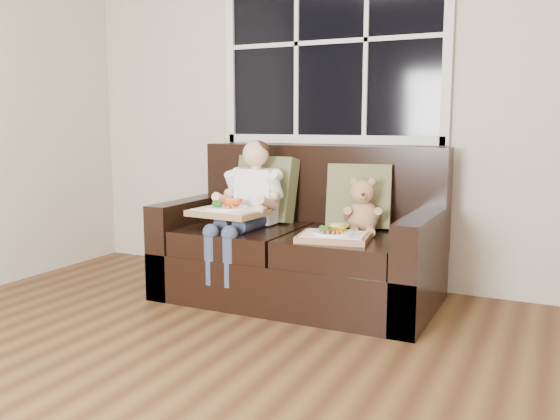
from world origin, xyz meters
The scene contains 8 objects.
window_back centered at (-0.28, 2.48, 1.65)m, with size 1.62×0.04×1.37m.
loveseat centered at (-0.28, 2.02, 0.31)m, with size 1.70×0.92×0.96m.
pillow_left centered at (-0.62, 2.17, 0.67)m, with size 0.46×0.25×0.45m.
pillow_right centered at (0.04, 2.17, 0.65)m, with size 0.43×0.26×0.41m.
child centered at (-0.60, 1.90, 0.64)m, with size 0.37×0.59×0.84m.
teddy_bear centered at (0.11, 2.02, 0.59)m, with size 0.24×0.29×0.35m.
tray_left centered at (-0.65, 1.72, 0.58)m, with size 0.46×0.37×0.10m.
tray_right centered at (0.05, 1.72, 0.48)m, with size 0.44×0.36×0.09m.
Camera 1 is at (1.20, -1.38, 1.12)m, focal length 38.00 mm.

